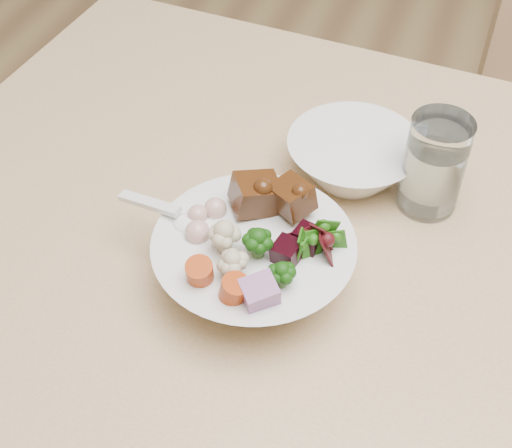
{
  "coord_description": "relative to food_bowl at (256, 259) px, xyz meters",
  "views": [
    {
      "loc": [
        -0.35,
        -0.46,
        1.28
      ],
      "look_at": [
        -0.5,
        -0.01,
        0.79
      ],
      "focal_mm": 50.0,
      "sensor_mm": 36.0,
      "label": 1
    }
  ],
  "objects": [
    {
      "name": "food_bowl",
      "position": [
        0.0,
        0.0,
        0.0
      ],
      "size": [
        0.2,
        0.2,
        0.11
      ],
      "color": "white",
      "rests_on": "dining_table"
    },
    {
      "name": "water_glass",
      "position": [
        0.14,
        0.17,
        0.02
      ],
      "size": [
        0.07,
        0.07,
        0.11
      ],
      "color": "white",
      "rests_on": "dining_table"
    },
    {
      "name": "side_bowl",
      "position": [
        0.05,
        0.18,
        -0.01
      ],
      "size": [
        0.15,
        0.15,
        0.05
      ],
      "primitive_type": null,
      "color": "white",
      "rests_on": "dining_table"
    },
    {
      "name": "soup_spoon",
      "position": [
        -0.08,
        0.0,
        0.02
      ],
      "size": [
        0.11,
        0.04,
        0.02
      ],
      "rotation": [
        0.0,
        0.0,
        -0.2
      ],
      "color": "white",
      "rests_on": "food_bowl"
    }
  ]
}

